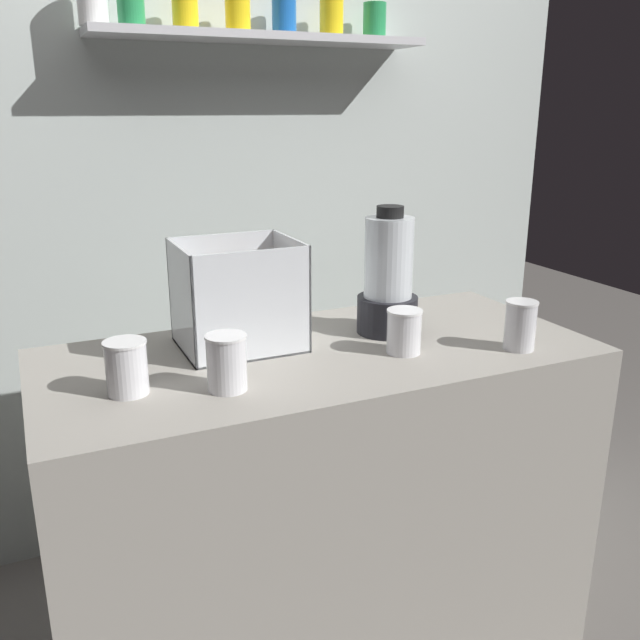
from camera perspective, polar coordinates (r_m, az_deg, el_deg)
name	(u,v)px	position (r m, az deg, el deg)	size (l,w,h in m)	color
ground_plane	(320,638)	(2.21, 0.00, -25.08)	(8.00, 8.00, 0.00)	slate
counter	(320,505)	(1.93, 0.00, -15.18)	(1.40, 0.64, 0.90)	#9E998E
back_wall_unit	(227,176)	(2.36, -7.81, 11.81)	(2.60, 0.24, 2.50)	silver
carrot_display_bin	(241,314)	(1.75, -6.64, 0.49)	(0.30, 0.25, 0.27)	white
blender_pitcher	(388,281)	(1.84, 5.71, 3.25)	(0.16, 0.16, 0.34)	black
juice_cup_pomegranate_far_left	(127,370)	(1.51, -15.85, -4.02)	(0.09, 0.09, 0.12)	white
juice_cup_beet_left	(227,366)	(1.49, -7.79, -3.82)	(0.09, 0.09, 0.12)	white
juice_cup_orange_middle	(404,334)	(1.71, 7.03, -1.18)	(0.09, 0.09, 0.11)	white
juice_cup_mango_right	(520,329)	(1.80, 16.37, -0.70)	(0.08, 0.08, 0.13)	white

